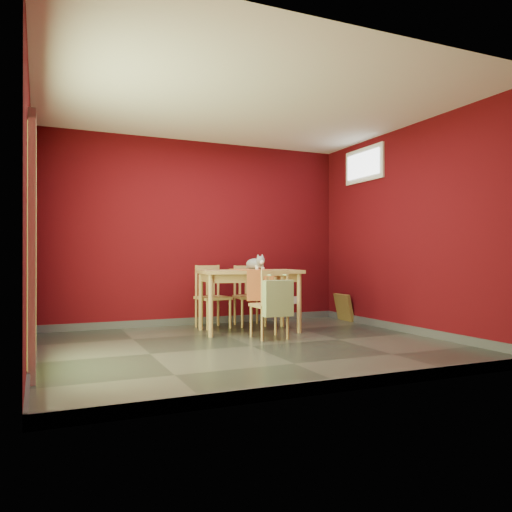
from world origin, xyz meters
name	(u,v)px	position (x,y,z in m)	size (l,w,h in m)	color
ground	(252,346)	(0.00, 0.00, 0.00)	(4.50, 4.50, 0.00)	#2D342D
room_shell	(252,342)	(0.00, 0.00, 0.05)	(4.50, 4.50, 4.50)	#49070C
doorway	(31,241)	(-2.23, -0.40, 1.12)	(0.06, 1.01, 2.13)	#B7D838
window	(364,165)	(2.23, 1.00, 2.35)	(0.05, 0.90, 0.50)	white
outlet_plate	(295,300)	(1.60, 1.99, 0.30)	(0.08, 0.01, 0.12)	silver
dining_table	(249,278)	(0.40, 1.02, 0.71)	(1.38, 0.90, 0.82)	#AB8A50
table_runner	(253,275)	(0.40, 0.89, 0.76)	(0.45, 0.80, 0.39)	#BB6130
chair_far_left	(212,296)	(0.07, 1.58, 0.45)	(0.47, 0.47, 0.87)	#AB8A50
chair_far_right	(249,295)	(0.64, 1.59, 0.44)	(0.43, 0.43, 0.87)	#AB8A50
chair_near	(270,303)	(0.41, 0.38, 0.43)	(0.39, 0.39, 0.83)	#AB8A50
tote_bag	(278,298)	(0.41, 0.17, 0.50)	(0.36, 0.21, 0.49)	#8BA167
cat	(255,262)	(0.51, 1.08, 0.92)	(0.22, 0.43, 0.21)	slate
picture_frame	(344,307)	(2.19, 1.47, 0.21)	(0.16, 0.42, 0.42)	brown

